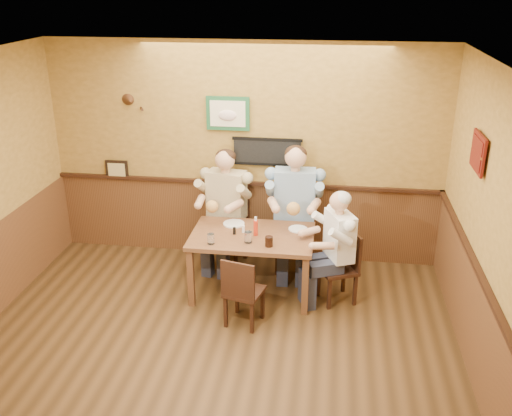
{
  "coord_description": "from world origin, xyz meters",
  "views": [
    {
      "loc": [
        1.1,
        -4.35,
        3.5
      ],
      "look_at": [
        0.29,
        1.45,
        1.1
      ],
      "focal_mm": 40.0,
      "sensor_mm": 36.0,
      "label": 1
    }
  ],
  "objects_px": {
    "diner_blue_polo": "(294,215)",
    "salt_shaker": "(243,229)",
    "water_glass_mid": "(248,237)",
    "chair_back_left": "(227,228)",
    "chair_back_right": "(294,231)",
    "chair_right_end": "(338,268)",
    "water_glass_left": "(211,239)",
    "dining_table": "(252,242)",
    "pepper_shaker": "(234,231)",
    "diner_tan_shirt": "(227,214)",
    "diner_white_elder": "(338,253)",
    "hot_sauce_bottle": "(256,227)",
    "chair_near_side": "(244,290)",
    "cola_tumbler": "(269,241)"
  },
  "relations": [
    {
      "from": "dining_table",
      "to": "salt_shaker",
      "type": "relative_size",
      "value": 16.36
    },
    {
      "from": "dining_table",
      "to": "chair_back_right",
      "type": "distance_m",
      "value": 0.81
    },
    {
      "from": "chair_back_left",
      "to": "diner_white_elder",
      "type": "height_order",
      "value": "diner_white_elder"
    },
    {
      "from": "chair_right_end",
      "to": "chair_back_right",
      "type": "bearing_deg",
      "value": -166.11
    },
    {
      "from": "diner_tan_shirt",
      "to": "chair_back_right",
      "type": "bearing_deg",
      "value": 8.19
    },
    {
      "from": "water_glass_left",
      "to": "salt_shaker",
      "type": "distance_m",
      "value": 0.46
    },
    {
      "from": "water_glass_mid",
      "to": "salt_shaker",
      "type": "height_order",
      "value": "water_glass_mid"
    },
    {
      "from": "chair_back_left",
      "to": "chair_back_right",
      "type": "bearing_deg",
      "value": 8.19
    },
    {
      "from": "cola_tumbler",
      "to": "chair_back_right",
      "type": "bearing_deg",
      "value": 77.72
    },
    {
      "from": "chair_back_left",
      "to": "water_glass_mid",
      "type": "height_order",
      "value": "chair_back_left"
    },
    {
      "from": "diner_white_elder",
      "to": "pepper_shaker",
      "type": "xyz_separation_m",
      "value": [
        -1.19,
        0.03,
        0.19
      ]
    },
    {
      "from": "diner_white_elder",
      "to": "hot_sauce_bottle",
      "type": "xyz_separation_m",
      "value": [
        -0.94,
        0.03,
        0.25
      ]
    },
    {
      "from": "dining_table",
      "to": "diner_tan_shirt",
      "type": "relative_size",
      "value": 1.01
    },
    {
      "from": "chair_right_end",
      "to": "water_glass_left",
      "type": "relative_size",
      "value": 7.17
    },
    {
      "from": "dining_table",
      "to": "pepper_shaker",
      "type": "distance_m",
      "value": 0.25
    },
    {
      "from": "chair_right_end",
      "to": "diner_blue_polo",
      "type": "bearing_deg",
      "value": -166.11
    },
    {
      "from": "diner_blue_polo",
      "to": "water_glass_left",
      "type": "relative_size",
      "value": 12.45
    },
    {
      "from": "diner_tan_shirt",
      "to": "diner_white_elder",
      "type": "height_order",
      "value": "diner_tan_shirt"
    },
    {
      "from": "chair_right_end",
      "to": "salt_shaker",
      "type": "xyz_separation_m",
      "value": [
        -1.1,
        0.09,
        0.37
      ]
    },
    {
      "from": "chair_right_end",
      "to": "hot_sauce_bottle",
      "type": "relative_size",
      "value": 4.14
    },
    {
      "from": "chair_back_right",
      "to": "diner_tan_shirt",
      "type": "distance_m",
      "value": 0.88
    },
    {
      "from": "water_glass_left",
      "to": "cola_tumbler",
      "type": "height_order",
      "value": "water_glass_left"
    },
    {
      "from": "chair_right_end",
      "to": "water_glass_left",
      "type": "distance_m",
      "value": 1.48
    },
    {
      "from": "chair_right_end",
      "to": "chair_near_side",
      "type": "distance_m",
      "value": 1.15
    },
    {
      "from": "cola_tumbler",
      "to": "water_glass_left",
      "type": "bearing_deg",
      "value": -177.5
    },
    {
      "from": "chair_near_side",
      "to": "diner_tan_shirt",
      "type": "bearing_deg",
      "value": -58.13
    },
    {
      "from": "chair_back_right",
      "to": "water_glass_left",
      "type": "xyz_separation_m",
      "value": [
        -0.85,
        -0.97,
        0.3
      ]
    },
    {
      "from": "dining_table",
      "to": "salt_shaker",
      "type": "distance_m",
      "value": 0.18
    },
    {
      "from": "diner_tan_shirt",
      "to": "water_glass_left",
      "type": "height_order",
      "value": "diner_tan_shirt"
    },
    {
      "from": "diner_tan_shirt",
      "to": "water_glass_left",
      "type": "distance_m",
      "value": 1.02
    },
    {
      "from": "dining_table",
      "to": "pepper_shaker",
      "type": "bearing_deg",
      "value": -174.66
    },
    {
      "from": "chair_back_right",
      "to": "hot_sauce_bottle",
      "type": "distance_m",
      "value": 0.85
    },
    {
      "from": "chair_right_end",
      "to": "water_glass_left",
      "type": "xyz_separation_m",
      "value": [
        -1.4,
        -0.25,
        0.39
      ]
    },
    {
      "from": "chair_back_left",
      "to": "chair_back_right",
      "type": "distance_m",
      "value": 0.86
    },
    {
      "from": "chair_back_left",
      "to": "chair_right_end",
      "type": "distance_m",
      "value": 1.61
    },
    {
      "from": "chair_back_right",
      "to": "diner_blue_polo",
      "type": "xyz_separation_m",
      "value": [
        0.0,
        0.0,
        0.22
      ]
    },
    {
      "from": "diner_white_elder",
      "to": "water_glass_mid",
      "type": "bearing_deg",
      "value": -104.65
    },
    {
      "from": "water_glass_mid",
      "to": "cola_tumbler",
      "type": "relative_size",
      "value": 1.13
    },
    {
      "from": "diner_tan_shirt",
      "to": "water_glass_mid",
      "type": "xyz_separation_m",
      "value": [
        0.41,
        -0.92,
        0.12
      ]
    },
    {
      "from": "water_glass_left",
      "to": "chair_back_left",
      "type": "bearing_deg",
      "value": 90.67
    },
    {
      "from": "diner_white_elder",
      "to": "chair_back_right",
      "type": "bearing_deg",
      "value": -166.11
    },
    {
      "from": "chair_near_side",
      "to": "salt_shaker",
      "type": "xyz_separation_m",
      "value": [
        -0.12,
        0.7,
        0.39
      ]
    },
    {
      "from": "chair_back_left",
      "to": "dining_table",
      "type": "bearing_deg",
      "value": -47.85
    },
    {
      "from": "chair_back_right",
      "to": "diner_white_elder",
      "type": "bearing_deg",
      "value": -54.57
    },
    {
      "from": "chair_near_side",
      "to": "water_glass_mid",
      "type": "bearing_deg",
      "value": -73.1
    },
    {
      "from": "diner_white_elder",
      "to": "chair_right_end",
      "type": "bearing_deg",
      "value": 0.0
    },
    {
      "from": "diner_blue_polo",
      "to": "pepper_shaker",
      "type": "xyz_separation_m",
      "value": [
        -0.63,
        -0.69,
        0.06
      ]
    },
    {
      "from": "chair_near_side",
      "to": "hot_sauce_bottle",
      "type": "xyz_separation_m",
      "value": [
        0.03,
        0.64,
        0.45
      ]
    },
    {
      "from": "cola_tumbler",
      "to": "pepper_shaker",
      "type": "relative_size",
      "value": 1.36
    },
    {
      "from": "diner_blue_polo",
      "to": "salt_shaker",
      "type": "relative_size",
      "value": 17.09
    }
  ]
}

